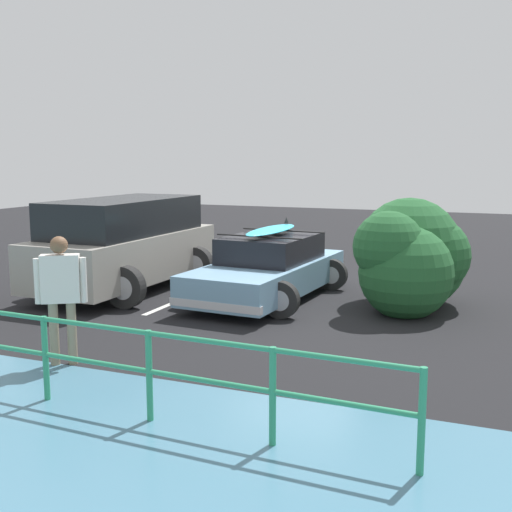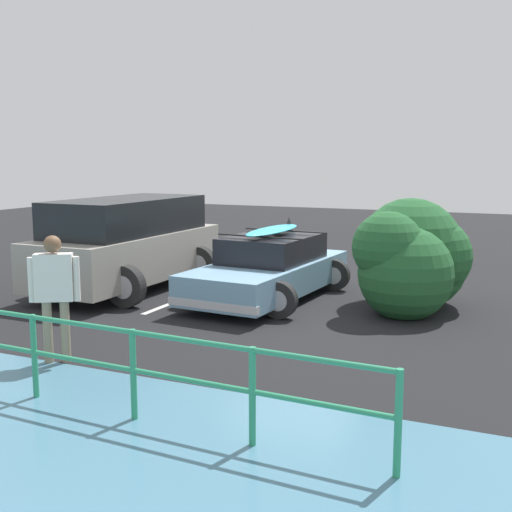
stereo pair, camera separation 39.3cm
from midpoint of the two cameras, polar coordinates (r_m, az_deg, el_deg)
ground_plane at (r=13.10m, az=4.26°, el=-3.69°), size 44.00×44.00×0.02m
parking_stripe at (r=13.58m, az=-4.11°, el=-3.19°), size 0.12×4.29×0.00m
sedan_car at (r=12.86m, az=2.07°, el=-1.11°), size 2.61×4.48×1.54m
suv_car at (r=13.91m, az=-10.51°, el=1.16°), size 2.76×4.87×1.95m
person_bystander at (r=9.12m, az=-16.31°, el=-2.66°), size 0.60×0.43×1.77m
bush_near_left at (r=12.32m, az=14.64°, el=-0.21°), size 2.14×2.79×2.16m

